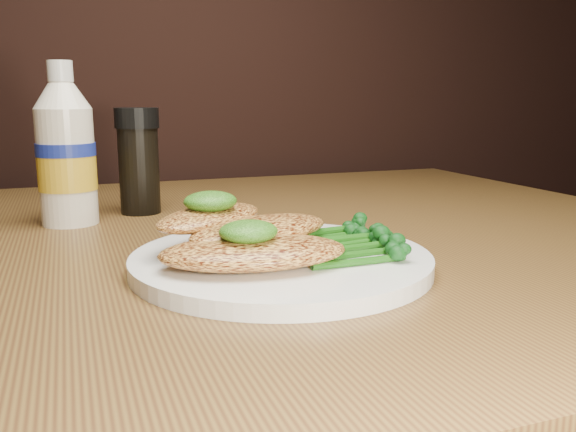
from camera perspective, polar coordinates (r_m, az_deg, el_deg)
name	(u,v)px	position (r m, az deg, el deg)	size (l,w,h in m)	color
plate	(281,261)	(0.48, -0.65, -4.28)	(0.24, 0.24, 0.01)	white
chicken_front	(254,252)	(0.44, -3.29, -3.45)	(0.14, 0.07, 0.02)	#ECA84B
chicken_mid	(260,230)	(0.48, -2.66, -1.33)	(0.13, 0.06, 0.02)	#ECA84B
chicken_back	(210,217)	(0.50, -7.44, -0.13)	(0.11, 0.06, 0.02)	#ECA84B
pesto_front	(248,232)	(0.44, -3.79, -1.49)	(0.04, 0.04, 0.02)	#123307
pesto_back	(210,201)	(0.49, -7.40, 1.39)	(0.04, 0.04, 0.02)	#123307
broccolini_bundle	(335,241)	(0.49, 4.48, -2.35)	(0.11, 0.08, 0.02)	#1C5612
mayo_bottle	(65,144)	(0.68, -20.41, 6.42)	(0.06, 0.06, 0.17)	#EEE2C9
pepper_grinder	(139,161)	(0.73, -14.00, 5.08)	(0.05, 0.05, 0.12)	black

